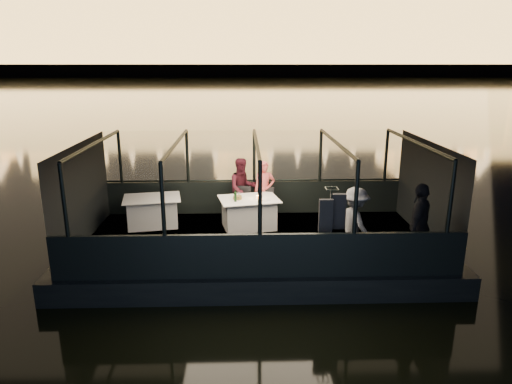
{
  "coord_description": "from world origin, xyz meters",
  "views": [
    {
      "loc": [
        -0.32,
        -10.09,
        4.53
      ],
      "look_at": [
        0.0,
        0.4,
        1.55
      ],
      "focal_mm": 32.0,
      "sensor_mm": 36.0,
      "label": 1
    }
  ],
  "objects_px": {
    "coat_stand": "(330,226)",
    "passenger_stripe": "(355,220)",
    "wine_bottle": "(235,196)",
    "dining_table_central": "(249,213)",
    "chair_port_left": "(244,204)",
    "person_woman_coral": "(264,191)",
    "passenger_dark": "(419,226)",
    "person_man_maroon": "(243,191)",
    "dining_table_aft": "(153,211)",
    "chair_port_right": "(267,205)"
  },
  "relations": [
    {
      "from": "coat_stand",
      "to": "chair_port_left",
      "type": "bearing_deg",
      "value": 120.28
    },
    {
      "from": "person_woman_coral",
      "to": "wine_bottle",
      "type": "xyz_separation_m",
      "value": [
        -0.75,
        -0.97,
        0.17
      ]
    },
    {
      "from": "dining_table_central",
      "to": "coat_stand",
      "type": "relative_size",
      "value": 0.84
    },
    {
      "from": "passenger_dark",
      "to": "passenger_stripe",
      "type": "bearing_deg",
      "value": -73.14
    },
    {
      "from": "chair_port_right",
      "to": "passenger_stripe",
      "type": "xyz_separation_m",
      "value": [
        1.72,
        -2.38,
        0.4
      ]
    },
    {
      "from": "dining_table_aft",
      "to": "chair_port_left",
      "type": "xyz_separation_m",
      "value": [
        2.32,
        0.29,
        0.06
      ]
    },
    {
      "from": "person_man_maroon",
      "to": "passenger_dark",
      "type": "relative_size",
      "value": 0.93
    },
    {
      "from": "coat_stand",
      "to": "person_woman_coral",
      "type": "distance_m",
      "value": 3.36
    },
    {
      "from": "chair_port_left",
      "to": "chair_port_right",
      "type": "relative_size",
      "value": 1.01
    },
    {
      "from": "chair_port_right",
      "to": "coat_stand",
      "type": "height_order",
      "value": "coat_stand"
    },
    {
      "from": "person_woman_coral",
      "to": "passenger_stripe",
      "type": "distance_m",
      "value": 3.2
    },
    {
      "from": "dining_table_central",
      "to": "coat_stand",
      "type": "xyz_separation_m",
      "value": [
        1.58,
        -2.42,
        0.51
      ]
    },
    {
      "from": "dining_table_aft",
      "to": "chair_port_left",
      "type": "relative_size",
      "value": 1.59
    },
    {
      "from": "person_woman_coral",
      "to": "wine_bottle",
      "type": "height_order",
      "value": "person_woman_coral"
    },
    {
      "from": "coat_stand",
      "to": "person_man_maroon",
      "type": "bearing_deg",
      "value": 118.31
    },
    {
      "from": "passenger_stripe",
      "to": "person_woman_coral",
      "type": "bearing_deg",
      "value": 9.91
    },
    {
      "from": "passenger_dark",
      "to": "dining_table_aft",
      "type": "bearing_deg",
      "value": -78.84
    },
    {
      "from": "dining_table_central",
      "to": "person_woman_coral",
      "type": "bearing_deg",
      "value": 59.83
    },
    {
      "from": "coat_stand",
      "to": "person_man_maroon",
      "type": "xyz_separation_m",
      "value": [
        -1.74,
        3.23,
        -0.15
      ]
    },
    {
      "from": "person_woman_coral",
      "to": "wine_bottle",
      "type": "distance_m",
      "value": 1.24
    },
    {
      "from": "dining_table_central",
      "to": "chair_port_left",
      "type": "height_order",
      "value": "chair_port_left"
    },
    {
      "from": "dining_table_central",
      "to": "person_woman_coral",
      "type": "relative_size",
      "value": 0.93
    },
    {
      "from": "chair_port_left",
      "to": "dining_table_central",
      "type": "bearing_deg",
      "value": -53.0
    },
    {
      "from": "wine_bottle",
      "to": "dining_table_aft",
      "type": "bearing_deg",
      "value": 167.7
    },
    {
      "from": "coat_stand",
      "to": "person_woman_coral",
      "type": "height_order",
      "value": "coat_stand"
    },
    {
      "from": "dining_table_central",
      "to": "chair_port_left",
      "type": "relative_size",
      "value": 1.63
    },
    {
      "from": "chair_port_right",
      "to": "person_woman_coral",
      "type": "distance_m",
      "value": 0.41
    },
    {
      "from": "person_woman_coral",
      "to": "person_man_maroon",
      "type": "xyz_separation_m",
      "value": [
        -0.58,
        0.08,
        0.0
      ]
    },
    {
      "from": "passenger_stripe",
      "to": "passenger_dark",
      "type": "bearing_deg",
      "value": -131.58
    },
    {
      "from": "coat_stand",
      "to": "wine_bottle",
      "type": "distance_m",
      "value": 2.9
    },
    {
      "from": "chair_port_right",
      "to": "passenger_dark",
      "type": "xyz_separation_m",
      "value": [
        2.94,
        -2.76,
        0.4
      ]
    },
    {
      "from": "passenger_stripe",
      "to": "passenger_dark",
      "type": "xyz_separation_m",
      "value": [
        1.21,
        -0.39,
        0.0
      ]
    },
    {
      "from": "passenger_dark",
      "to": "wine_bottle",
      "type": "xyz_separation_m",
      "value": [
        -3.75,
        2.07,
        0.06
      ]
    },
    {
      "from": "dining_table_central",
      "to": "coat_stand",
      "type": "distance_m",
      "value": 2.94
    },
    {
      "from": "person_man_maroon",
      "to": "coat_stand",
      "type": "bearing_deg",
      "value": -77.46
    },
    {
      "from": "dining_table_aft",
      "to": "person_woman_coral",
      "type": "bearing_deg",
      "value": 9.93
    },
    {
      "from": "person_man_maroon",
      "to": "passenger_stripe",
      "type": "relative_size",
      "value": 1.04
    },
    {
      "from": "chair_port_left",
      "to": "person_man_maroon",
      "type": "bearing_deg",
      "value": 117.15
    },
    {
      "from": "person_man_maroon",
      "to": "passenger_stripe",
      "type": "height_order",
      "value": "passenger_stripe"
    },
    {
      "from": "person_woman_coral",
      "to": "chair_port_left",
      "type": "bearing_deg",
      "value": -168.06
    },
    {
      "from": "dining_table_aft",
      "to": "person_man_maroon",
      "type": "height_order",
      "value": "person_man_maroon"
    },
    {
      "from": "dining_table_central",
      "to": "person_woman_coral",
      "type": "distance_m",
      "value": 0.92
    },
    {
      "from": "dining_table_central",
      "to": "person_man_maroon",
      "type": "distance_m",
      "value": 0.9
    },
    {
      "from": "passenger_stripe",
      "to": "dining_table_aft",
      "type": "bearing_deg",
      "value": 41.3
    },
    {
      "from": "dining_table_central",
      "to": "passenger_stripe",
      "type": "xyz_separation_m",
      "value": [
        2.2,
        -1.93,
        0.47
      ]
    },
    {
      "from": "chair_port_right",
      "to": "passenger_stripe",
      "type": "height_order",
      "value": "passenger_stripe"
    },
    {
      "from": "chair_port_left",
      "to": "person_woman_coral",
      "type": "distance_m",
      "value": 0.67
    },
    {
      "from": "coat_stand",
      "to": "passenger_stripe",
      "type": "bearing_deg",
      "value": 38.53
    },
    {
      "from": "dining_table_central",
      "to": "chair_port_left",
      "type": "xyz_separation_m",
      "value": [
        -0.13,
        0.51,
        0.06
      ]
    },
    {
      "from": "dining_table_central",
      "to": "chair_port_left",
      "type": "bearing_deg",
      "value": 104.46
    }
  ]
}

